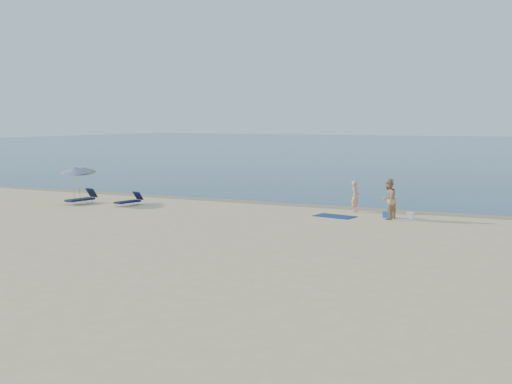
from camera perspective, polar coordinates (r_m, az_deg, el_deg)
ground at (r=19.62m, az=-20.26°, el=-7.66°), size 160.00×160.00×0.00m
sea at (r=114.05m, az=18.92°, el=3.74°), size 240.00×160.00×0.01m
wet_sand_strip at (r=35.64m, az=2.79°, el=-1.07°), size 240.00×1.60×0.00m
person_left at (r=32.83m, az=8.82°, el=-0.38°), size 0.41×0.60×1.59m
person_right at (r=30.67m, az=11.68°, el=-0.61°), size 0.91×1.06×1.91m
beach_towel at (r=31.21m, az=7.01°, el=-2.15°), size 2.08×1.40×0.03m
white_bag at (r=31.24m, az=13.53°, el=-2.04°), size 0.33×0.28×0.28m
blue_cooler at (r=31.25m, az=11.65°, el=-1.97°), size 0.46×0.36×0.30m
umbrella_near at (r=36.73m, az=-15.76°, el=1.91°), size 2.15×2.16×2.19m
umbrella_far at (r=37.72m, az=-15.21°, el=1.92°), size 2.05×2.06×2.14m
lounger_left at (r=36.98m, az=-15.20°, el=-0.55°), size 0.92×1.93×0.82m
lounger_right at (r=35.61m, az=-11.19°, el=-0.76°), size 0.93×1.73×0.73m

